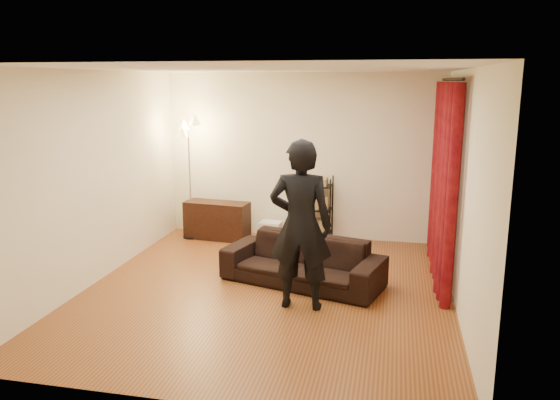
% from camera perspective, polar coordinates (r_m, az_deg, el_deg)
% --- Properties ---
extents(floor, '(5.00, 5.00, 0.00)m').
position_cam_1_polar(floor, '(6.91, -1.35, -9.44)').
color(floor, brown).
rests_on(floor, ground).
extents(ceiling, '(5.00, 5.00, 0.00)m').
position_cam_1_polar(ceiling, '(6.42, -1.47, 13.56)').
color(ceiling, white).
rests_on(ceiling, ground).
extents(wall_back, '(5.00, 0.00, 5.00)m').
position_cam_1_polar(wall_back, '(8.95, 2.31, 4.55)').
color(wall_back, '#F3E9C8').
rests_on(wall_back, ground).
extents(wall_front, '(5.00, 0.00, 5.00)m').
position_cam_1_polar(wall_front, '(4.21, -9.34, -4.62)').
color(wall_front, '#F3E9C8').
rests_on(wall_front, ground).
extents(wall_left, '(0.00, 5.00, 5.00)m').
position_cam_1_polar(wall_left, '(7.38, -18.68, 2.22)').
color(wall_left, '#F3E9C8').
rests_on(wall_left, ground).
extents(wall_right, '(0.00, 5.00, 5.00)m').
position_cam_1_polar(wall_right, '(6.40, 18.59, 0.76)').
color(wall_right, '#F3E9C8').
rests_on(wall_right, ground).
extents(curtain_rod, '(0.04, 2.65, 0.04)m').
position_cam_1_polar(curtain_rod, '(7.39, 17.51, 11.92)').
color(curtain_rod, black).
rests_on(curtain_rod, wall_right).
extents(curtain, '(0.22, 2.65, 2.55)m').
position_cam_1_polar(curtain, '(7.50, 16.72, 1.94)').
color(curtain, maroon).
rests_on(curtain, ground).
extents(sofa, '(2.19, 1.33, 0.60)m').
position_cam_1_polar(sofa, '(7.05, 2.36, -6.40)').
color(sofa, black).
rests_on(sofa, ground).
extents(person, '(0.73, 0.50, 1.95)m').
position_cam_1_polar(person, '(6.14, 2.16, -2.64)').
color(person, black).
rests_on(person, ground).
extents(media_cabinet, '(1.09, 0.50, 0.62)m').
position_cam_1_polar(media_cabinet, '(9.08, -6.58, -2.12)').
color(media_cabinet, black).
rests_on(media_cabinet, ground).
extents(storage_boxes, '(0.35, 0.28, 0.29)m').
position_cam_1_polar(storage_boxes, '(9.06, -0.99, -3.14)').
color(storage_boxes, silver).
rests_on(storage_boxes, ground).
extents(wire_shelf, '(0.51, 0.37, 1.06)m').
position_cam_1_polar(wire_shelf, '(8.84, 3.82, -0.96)').
color(wire_shelf, black).
rests_on(wire_shelf, ground).
extents(floor_lamp, '(0.41, 0.41, 1.97)m').
position_cam_1_polar(floor_lamp, '(9.05, -9.40, 2.15)').
color(floor_lamp, silver).
rests_on(floor_lamp, ground).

